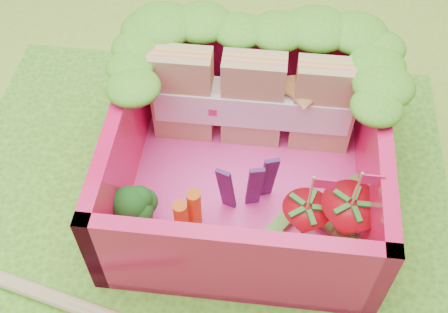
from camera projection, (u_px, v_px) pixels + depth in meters
ground at (195, 237)px, 2.84m from camera, size 14.00×14.00×0.00m
placemat at (195, 235)px, 2.83m from camera, size 2.60×2.60×0.03m
bento_floor at (245, 185)px, 2.97m from camera, size 1.30×1.30×0.05m
bento_box at (247, 155)px, 2.77m from camera, size 1.30×1.30×0.55m
lettuce_ruffle at (257, 44)px, 2.79m from camera, size 1.43×0.76×0.11m
sandwich_stack at (254, 101)px, 2.93m from camera, size 1.06×0.18×0.57m
broccoli at (138, 204)px, 2.66m from camera, size 0.34×0.34×0.24m
carrot_sticks at (188, 213)px, 2.69m from camera, size 0.12×0.13×0.24m
purple_wedges at (250, 184)px, 2.71m from camera, size 0.27×0.13×0.38m
strawberry_left at (305, 220)px, 2.66m from camera, size 0.23×0.23×0.47m
strawberry_right at (347, 220)px, 2.63m from camera, size 0.28×0.28×0.52m
snap_peas at (318, 221)px, 2.77m from camera, size 0.63×0.59×0.05m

